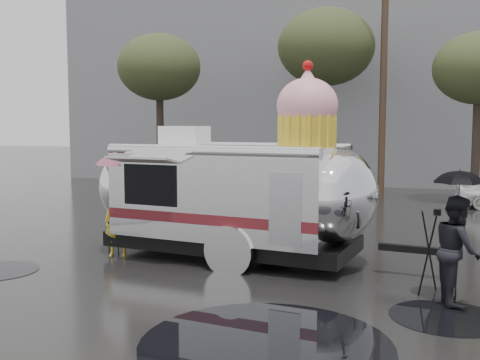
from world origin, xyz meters
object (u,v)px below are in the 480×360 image
(airstream_trailer, at_px, (235,190))
(person_left, at_px, (118,221))
(tripod, at_px, (436,244))
(person_right, at_px, (457,250))

(airstream_trailer, xyz_separation_m, person_left, (-2.62, -0.62, -0.73))
(person_left, xyz_separation_m, tripod, (6.83, -1.04, 0.10))
(tripod, bearing_deg, airstream_trailer, 163.94)
(person_left, distance_m, person_right, 7.28)
(airstream_trailer, bearing_deg, person_left, -158.69)
(airstream_trailer, bearing_deg, tripod, -13.44)
(airstream_trailer, height_order, person_right, airstream_trailer)
(person_left, height_order, person_right, person_right)
(person_left, relative_size, tripod, 1.06)
(person_left, bearing_deg, airstream_trailer, -5.83)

